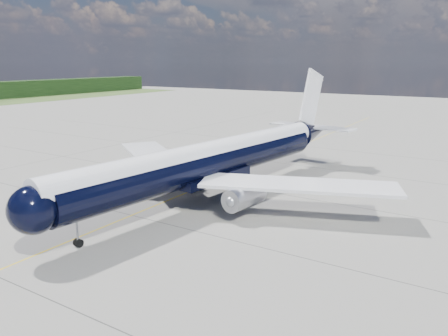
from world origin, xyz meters
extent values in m
plane|color=gray|center=(0.00, 30.00, 0.00)|extent=(320.00, 320.00, 0.00)
cube|color=#E0B90B|center=(0.00, 25.00, 0.00)|extent=(0.16, 160.00, 0.01)
cylinder|color=black|center=(3.75, 18.58, 4.30)|extent=(8.70, 39.13, 3.89)
sphere|color=black|center=(1.21, -1.75, 4.30)|extent=(4.35, 4.35, 3.89)
cone|color=black|center=(6.74, 42.48, 4.92)|extent=(4.75, 7.60, 3.89)
cylinder|color=white|center=(3.75, 18.58, 5.28)|extent=(8.10, 41.05, 3.04)
cube|color=black|center=(1.19, -1.96, 4.87)|extent=(2.59, 1.53, 0.56)
cube|color=white|center=(-6.73, 21.45, 3.38)|extent=(19.04, 15.51, 0.33)
cube|color=white|center=(14.62, 18.78, 3.38)|extent=(20.21, 11.80, 0.33)
cube|color=black|center=(3.75, 18.58, 2.87)|extent=(5.54, 10.70, 1.02)
cylinder|color=silver|center=(-3.11, 17.38, 2.20)|extent=(2.86, 4.96, 2.30)
cylinder|color=silver|center=(10.11, 15.72, 2.20)|extent=(2.86, 4.96, 2.30)
sphere|color=gray|center=(-3.38, 15.24, 2.20)|extent=(1.26, 1.26, 1.13)
sphere|color=gray|center=(9.84, 13.59, 2.20)|extent=(1.26, 1.26, 1.13)
cube|color=white|center=(-3.08, 17.58, 2.97)|extent=(0.63, 3.28, 1.13)
cube|color=white|center=(10.14, 15.93, 2.97)|extent=(0.63, 3.28, 1.13)
cube|color=white|center=(6.68, 41.97, 10.15)|extent=(1.13, 6.49, 8.74)
cube|color=white|center=(6.74, 42.48, 5.74)|extent=(13.63, 4.91, 0.23)
cylinder|color=gray|center=(1.66, 1.81, 1.28)|extent=(0.21, 0.21, 2.15)
cylinder|color=black|center=(1.45, 1.83, 0.36)|extent=(0.27, 0.73, 0.72)
cylinder|color=black|center=(1.86, 1.78, 0.36)|extent=(0.27, 0.73, 0.72)
cylinder|color=gray|center=(0.69, 20.52, 1.38)|extent=(0.30, 0.30, 1.95)
cylinder|color=gray|center=(7.20, 19.70, 1.38)|extent=(0.30, 0.30, 1.95)
cylinder|color=black|center=(0.62, 19.96, 0.56)|extent=(0.60, 1.18, 1.13)
cylinder|color=black|center=(0.76, 21.08, 0.56)|extent=(0.60, 1.18, 1.13)
cylinder|color=black|center=(7.13, 19.14, 0.56)|extent=(0.60, 1.18, 1.13)
cylinder|color=black|center=(7.27, 20.26, 0.56)|extent=(0.60, 1.18, 1.13)
camera|label=1|loc=(30.70, -20.97, 15.48)|focal=35.00mm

